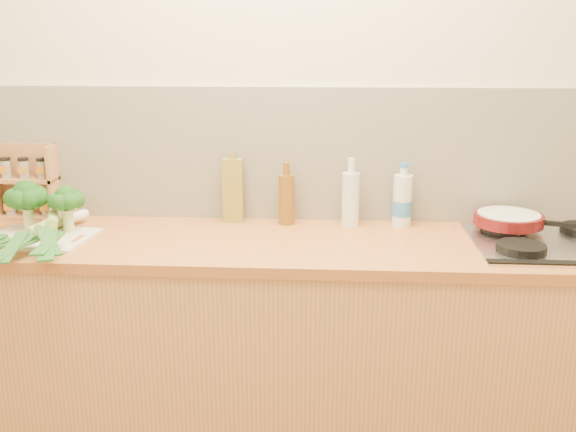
# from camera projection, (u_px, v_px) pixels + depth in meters

# --- Properties ---
(room_shell) EXTENTS (3.50, 3.50, 3.50)m
(room_shell) POSITION_uv_depth(u_px,v_px,m) (279.00, 155.00, 2.60)
(room_shell) COLOR beige
(room_shell) RESTS_ON ground
(counter) EXTENTS (3.20, 0.62, 0.90)m
(counter) POSITION_uv_depth(u_px,v_px,m) (274.00, 349.00, 2.51)
(counter) COLOR tan
(counter) RESTS_ON ground
(gas_hob) EXTENTS (0.58, 0.50, 0.04)m
(gas_hob) POSITION_uv_depth(u_px,v_px,m) (554.00, 242.00, 2.32)
(gas_hob) COLOR silver
(gas_hob) RESTS_ON counter
(chopping_board) EXTENTS (0.41, 0.32, 0.01)m
(chopping_board) POSITION_uv_depth(u_px,v_px,m) (39.00, 238.00, 2.39)
(chopping_board) COLOR beige
(chopping_board) RESTS_ON counter
(broccoli_left) EXTENTS (0.16, 0.16, 0.19)m
(broccoli_left) POSITION_uv_depth(u_px,v_px,m) (26.00, 197.00, 2.45)
(broccoli_left) COLOR #B9C774
(broccoli_left) RESTS_ON chopping_board
(broccoli_right) EXTENTS (0.14, 0.14, 0.18)m
(broccoli_right) POSITION_uv_depth(u_px,v_px,m) (66.00, 200.00, 2.43)
(broccoli_right) COLOR #B9C774
(broccoli_right) RESTS_ON chopping_board
(leek_front) EXTENTS (0.32, 0.68, 0.04)m
(leek_front) POSITION_uv_depth(u_px,v_px,m) (31.00, 231.00, 2.37)
(leek_front) COLOR white
(leek_front) RESTS_ON chopping_board
(leek_mid) EXTENTS (0.10, 0.66, 0.04)m
(leek_mid) POSITION_uv_depth(u_px,v_px,m) (38.00, 230.00, 2.32)
(leek_mid) COLOR white
(leek_mid) RESTS_ON chopping_board
(leek_back) EXTENTS (0.28, 0.65, 0.04)m
(leek_back) POSITION_uv_depth(u_px,v_px,m) (52.00, 225.00, 2.33)
(leek_back) COLOR white
(leek_back) RESTS_ON chopping_board
(skillet) EXTENTS (0.37, 0.26, 0.04)m
(skillet) POSITION_uv_depth(u_px,v_px,m) (509.00, 219.00, 2.44)
(skillet) COLOR #520D0F
(skillet) RESTS_ON gas_hob
(spice_rack) EXTENTS (0.26, 0.10, 0.31)m
(spice_rack) POSITION_uv_depth(u_px,v_px,m) (27.00, 186.00, 2.65)
(spice_rack) COLOR #A36F46
(spice_rack) RESTS_ON counter
(oil_tin) EXTENTS (0.08, 0.05, 0.29)m
(oil_tin) POSITION_uv_depth(u_px,v_px,m) (233.00, 190.00, 2.59)
(oil_tin) COLOR olive
(oil_tin) RESTS_ON counter
(glass_bottle) EXTENTS (0.07, 0.07, 0.27)m
(glass_bottle) POSITION_uv_depth(u_px,v_px,m) (351.00, 198.00, 2.54)
(glass_bottle) COLOR silver
(glass_bottle) RESTS_ON counter
(amber_bottle) EXTENTS (0.06, 0.06, 0.25)m
(amber_bottle) POSITION_uv_depth(u_px,v_px,m) (286.00, 198.00, 2.57)
(amber_bottle) COLOR brown
(amber_bottle) RESTS_ON counter
(water_bottle) EXTENTS (0.08, 0.08, 0.23)m
(water_bottle) POSITION_uv_depth(u_px,v_px,m) (402.00, 202.00, 2.55)
(water_bottle) COLOR silver
(water_bottle) RESTS_ON counter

